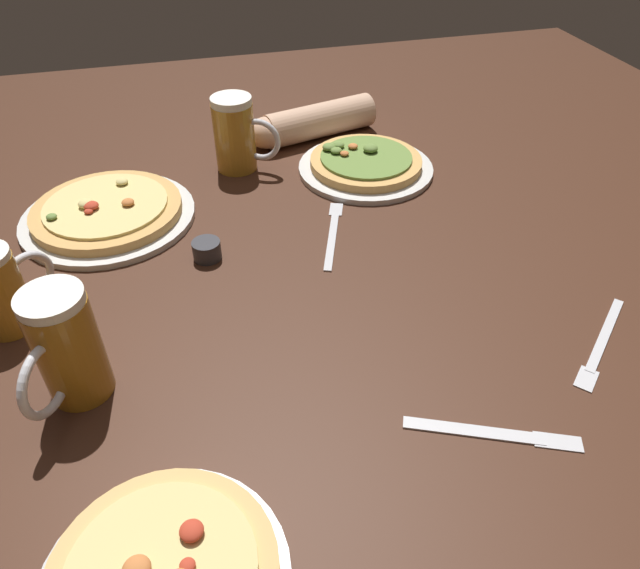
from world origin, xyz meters
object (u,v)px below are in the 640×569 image
object	(u,v)px
beer_mug_dark	(236,134)
fork_left	(601,343)
beer_mug_amber	(66,348)
ramekin_sauce	(207,250)
fork_spare	(333,232)
knife_right	(493,433)
diner_arm	(307,123)
pizza_plate_side	(365,164)
beer_mug_pale	(1,290)
pizza_plate_far	(108,212)

from	to	relation	value
beer_mug_dark	fork_left	distance (m)	0.81
fork_left	beer_mug_amber	bearing A→B (deg)	171.96
ramekin_sauce	fork_spare	distance (m)	0.24
knife_right	fork_spare	xyz separation A→B (m)	(-0.07, 0.49, 0.00)
ramekin_sauce	diner_arm	distance (m)	0.50
pizza_plate_side	beer_mug_amber	xyz separation A→B (m)	(-0.57, -0.49, 0.07)
beer_mug_pale	beer_mug_amber	bearing A→B (deg)	-57.70
fork_spare	knife_right	bearing A→B (deg)	-81.30
pizza_plate_side	beer_mug_dark	xyz separation A→B (m)	(-0.26, 0.08, 0.06)
fork_spare	diner_arm	distance (m)	0.40
pizza_plate_side	ramekin_sauce	distance (m)	0.44
pizza_plate_far	beer_mug_dark	distance (m)	0.32
pizza_plate_far	knife_right	bearing A→B (deg)	-53.32
pizza_plate_side	diner_arm	size ratio (longest dim) A/B	0.91
beer_mug_dark	fork_spare	bearing A→B (deg)	-66.49
pizza_plate_far	beer_mug_pale	world-z (taller)	beer_mug_pale
beer_mug_pale	diner_arm	xyz separation A→B (m)	(0.59, 0.51, -0.03)
fork_spare	pizza_plate_side	bearing A→B (deg)	57.92
pizza_plate_far	beer_mug_pale	distance (m)	0.30
pizza_plate_side	fork_left	bearing A→B (deg)	-73.88
beer_mug_pale	fork_left	world-z (taller)	beer_mug_pale
knife_right	fork_left	bearing A→B (deg)	24.15
pizza_plate_side	knife_right	world-z (taller)	pizza_plate_side
pizza_plate_far	ramekin_sauce	distance (m)	0.24
ramekin_sauce	knife_right	size ratio (longest dim) A/B	0.23
fork_left	knife_right	xyz separation A→B (m)	(-0.23, -0.10, 0.00)
pizza_plate_side	fork_left	xyz separation A→B (m)	(0.17, -0.60, -0.01)
pizza_plate_far	beer_mug_dark	bearing A→B (deg)	27.04
pizza_plate_far	knife_right	xyz separation A→B (m)	(0.48, -0.64, -0.01)
ramekin_sauce	beer_mug_dark	bearing A→B (deg)	71.45
beer_mug_dark	beer_mug_amber	distance (m)	0.65
beer_mug_pale	fork_left	size ratio (longest dim) A/B	0.77
pizza_plate_far	ramekin_sauce	size ratio (longest dim) A/B	6.57
beer_mug_amber	knife_right	world-z (taller)	beer_mug_amber
ramekin_sauce	diner_arm	xyz separation A→B (m)	(0.28, 0.41, 0.02)
pizza_plate_far	fork_spare	distance (m)	0.44
beer_mug_amber	knife_right	size ratio (longest dim) A/B	0.79
pizza_plate_side	beer_mug_dark	distance (m)	0.28
pizza_plate_side	ramekin_sauce	bearing A→B (deg)	-148.09
pizza_plate_far	beer_mug_amber	bearing A→B (deg)	-94.07
pizza_plate_side	diner_arm	bearing A→B (deg)	114.76
beer_mug_dark	knife_right	world-z (taller)	beer_mug_dark
fork_left	fork_spare	bearing A→B (deg)	128.75
fork_spare	fork_left	bearing A→B (deg)	-51.25
beer_mug_pale	ramekin_sauce	distance (m)	0.33
pizza_plate_far	diner_arm	bearing A→B (deg)	27.95
fork_left	fork_spare	xyz separation A→B (m)	(-0.31, 0.38, 0.00)
beer_mug_pale	knife_right	size ratio (longest dim) A/B	0.64
pizza_plate_side	fork_spare	world-z (taller)	pizza_plate_side
pizza_plate_far	ramekin_sauce	bearing A→B (deg)	-45.43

